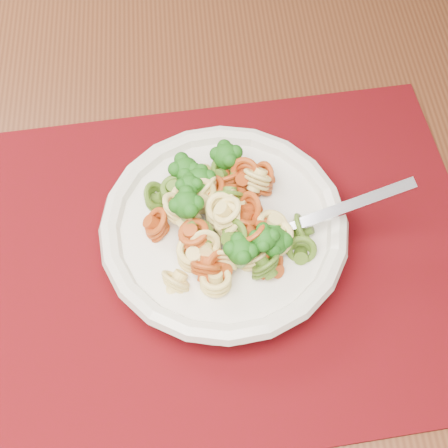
{
  "coord_description": "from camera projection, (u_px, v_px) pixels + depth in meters",
  "views": [
    {
      "loc": [
        0.33,
        -0.23,
        1.32
      ],
      "look_at": [
        0.34,
        0.06,
        0.82
      ],
      "focal_mm": 50.0,
      "sensor_mm": 36.0,
      "label": 1
    }
  ],
  "objects": [
    {
      "name": "placemat",
      "position": [
        229.0,
        257.0,
        0.61
      ],
      "size": [
        0.53,
        0.43,
        0.0
      ],
      "primitive_type": "cube",
      "rotation": [
        0.0,
        0.0,
        0.12
      ],
      "color": "#50030F",
      "rests_on": "dining_table"
    },
    {
      "name": "pasta_bowl",
      "position": [
        224.0,
        230.0,
        0.59
      ],
      "size": [
        0.23,
        0.23,
        0.04
      ],
      "color": "silver",
      "rests_on": "placemat"
    },
    {
      "name": "fork",
      "position": [
        270.0,
        235.0,
        0.57
      ],
      "size": [
        0.18,
        0.06,
        0.08
      ],
      "primitive_type": null,
      "rotation": [
        0.0,
        -0.35,
        0.17
      ],
      "color": "silver",
      "rests_on": "pasta_bowl"
    },
    {
      "name": "pasta_broccoli_heap",
      "position": [
        224.0,
        221.0,
        0.57
      ],
      "size": [
        0.2,
        0.2,
        0.06
      ],
      "primitive_type": null,
      "color": "#E4BC70",
      "rests_on": "pasta_bowl"
    },
    {
      "name": "dining_table",
      "position": [
        196.0,
        218.0,
        0.77
      ],
      "size": [
        1.33,
        0.89,
        0.78
      ],
      "rotation": [
        0.0,
        0.0,
        0.05
      ],
      "color": "#532C17",
      "rests_on": "ground"
    }
  ]
}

